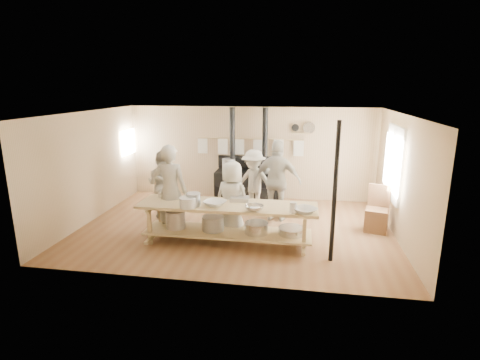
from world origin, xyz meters
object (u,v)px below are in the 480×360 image
object	(u,v)px
cook_by_window	(253,182)
chair	(377,218)
prep_table	(227,220)
cook_far_left	(170,191)
cook_center	(232,199)
cook_right	(277,181)
cook_left	(163,184)
stove	(248,183)
roasting_pan	(240,199)

from	to	relation	value
cook_by_window	chair	world-z (taller)	cook_by_window
prep_table	cook_far_left	world-z (taller)	cook_far_left
cook_center	cook_right	world-z (taller)	cook_right
cook_center	chair	size ratio (longest dim) A/B	1.60
cook_by_window	cook_far_left	bearing A→B (deg)	-110.25
prep_table	cook_left	distance (m)	2.33
stove	prep_table	bearing A→B (deg)	-90.04
chair	roasting_pan	size ratio (longest dim) A/B	2.65
prep_table	chair	distance (m)	3.41
cook_right	cook_by_window	xyz separation A→B (m)	(-0.62, 0.34, -0.15)
cook_left	cook_right	world-z (taller)	cook_right
cook_left	cook_right	bearing A→B (deg)	-166.02
cook_far_left	cook_right	distance (m)	2.56
cook_left	chair	size ratio (longest dim) A/B	1.61
cook_center	roasting_pan	bearing A→B (deg)	154.74
cook_far_left	cook_center	xyz separation A→B (m)	(1.28, 0.23, -0.18)
cook_far_left	roasting_pan	xyz separation A→B (m)	(1.47, 0.04, -0.11)
cook_left	roasting_pan	distance (m)	2.37
prep_table	cook_center	world-z (taller)	cook_center
cook_by_window	roasting_pan	world-z (taller)	cook_by_window
cook_left	cook_center	bearing A→B (deg)	163.75
prep_table	cook_by_window	xyz separation A→B (m)	(0.30, 1.92, 0.30)
stove	prep_table	distance (m)	3.02
stove	cook_by_window	distance (m)	1.18
stove	roasting_pan	size ratio (longest dim) A/B	6.73
cook_far_left	cook_center	distance (m)	1.31
prep_table	cook_right	bearing A→B (deg)	59.94
stove	prep_table	world-z (taller)	stove
prep_table	cook_right	world-z (taller)	cook_right
cook_right	cook_by_window	size ratio (longest dim) A/B	1.18
cook_by_window	stove	bearing A→B (deg)	127.22
cook_far_left	cook_by_window	distance (m)	2.31
cook_center	cook_by_window	xyz separation A→B (m)	(0.27, 1.47, 0.00)
stove	cook_center	world-z (taller)	stove
cook_right	roasting_pan	bearing A→B (deg)	72.50
cook_center	cook_by_window	world-z (taller)	cook_by_window
stove	cook_by_window	xyz separation A→B (m)	(0.30, -1.10, 0.30)
cook_by_window	cook_left	bearing A→B (deg)	-143.45
cook_by_window	chair	bearing A→B (deg)	8.85
cook_left	cook_by_window	world-z (taller)	cook_left
cook_far_left	cook_left	distance (m)	1.31
roasting_pan	cook_far_left	bearing A→B (deg)	-178.58
chair	roasting_pan	bearing A→B (deg)	-146.14
stove	roasting_pan	distance (m)	2.80
prep_table	cook_center	distance (m)	0.54
cook_right	cook_by_window	world-z (taller)	cook_right
cook_by_window	chair	size ratio (longest dim) A/B	1.61
cook_center	roasting_pan	xyz separation A→B (m)	(0.19, -0.19, 0.08)
cook_right	chair	xyz separation A→B (m)	(2.25, -0.34, -0.67)
cook_far_left	chair	bearing A→B (deg)	-166.69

